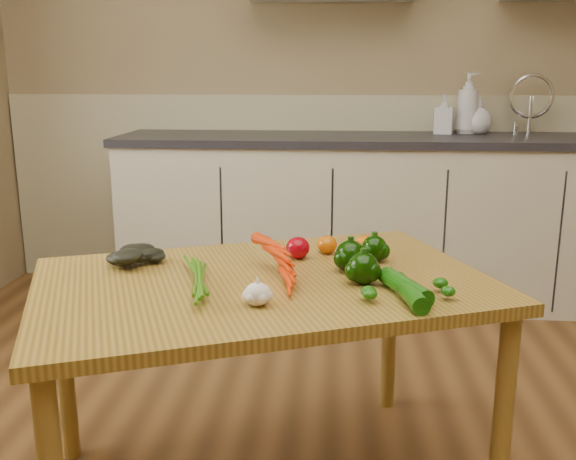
% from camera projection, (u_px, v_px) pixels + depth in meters
% --- Properties ---
extents(room, '(4.04, 5.04, 2.64)m').
position_uv_depth(room, '(371.00, 62.00, 1.37)').
color(room, brown).
rests_on(room, ground).
extents(counter_run, '(2.84, 0.64, 1.14)m').
position_uv_depth(counter_run, '(386.00, 217.00, 3.49)').
color(counter_run, beige).
rests_on(counter_run, ground).
extents(table, '(1.44, 1.19, 0.66)m').
position_uv_depth(table, '(264.00, 304.00, 1.81)').
color(table, olive).
rests_on(table, ground).
extents(soap_bottle_a, '(0.15, 0.15, 0.33)m').
position_uv_depth(soap_bottle_a, '(468.00, 103.00, 3.47)').
color(soap_bottle_a, silver).
rests_on(soap_bottle_a, counter_run).
extents(soap_bottle_b, '(0.12, 0.12, 0.21)m').
position_uv_depth(soap_bottle_b, '(444.00, 114.00, 3.46)').
color(soap_bottle_b, silver).
rests_on(soap_bottle_b, counter_run).
extents(soap_bottle_c, '(0.21, 0.21, 0.19)m').
position_uv_depth(soap_bottle_c, '(479.00, 116.00, 3.48)').
color(soap_bottle_c, silver).
rests_on(soap_bottle_c, counter_run).
extents(carrot_bunch, '(0.28, 0.25, 0.06)m').
position_uv_depth(carrot_bunch, '(255.00, 270.00, 1.76)').
color(carrot_bunch, '#EA3605').
rests_on(carrot_bunch, table).
extents(leafy_greens, '(0.18, 0.16, 0.09)m').
position_uv_depth(leafy_greens, '(139.00, 251.00, 1.91)').
color(leafy_greens, black).
rests_on(leafy_greens, table).
extents(garlic_bulb, '(0.07, 0.07, 0.06)m').
position_uv_depth(garlic_bulb, '(258.00, 294.00, 1.58)').
color(garlic_bulb, white).
rests_on(garlic_bulb, table).
extents(pepper_a, '(0.09, 0.09, 0.09)m').
position_uv_depth(pepper_a, '(350.00, 256.00, 1.86)').
color(pepper_a, black).
rests_on(pepper_a, table).
extents(pepper_b, '(0.08, 0.08, 0.08)m').
position_uv_depth(pepper_b, '(374.00, 249.00, 1.95)').
color(pepper_b, black).
rests_on(pepper_b, table).
extents(pepper_c, '(0.09, 0.09, 0.09)m').
position_uv_depth(pepper_c, '(363.00, 268.00, 1.74)').
color(pepper_c, black).
rests_on(pepper_c, table).
extents(tomato_a, '(0.07, 0.07, 0.07)m').
position_uv_depth(tomato_a, '(298.00, 248.00, 1.98)').
color(tomato_a, '#98020E').
rests_on(tomato_a, table).
extents(tomato_b, '(0.06, 0.06, 0.06)m').
position_uv_depth(tomato_b, '(327.00, 245.00, 2.04)').
color(tomato_b, '#CE5D05').
rests_on(tomato_b, table).
extents(tomato_c, '(0.07, 0.07, 0.06)m').
position_uv_depth(tomato_c, '(365.00, 246.00, 2.02)').
color(tomato_c, '#CE5D05').
rests_on(tomato_c, table).
extents(zucchini_a, '(0.13, 0.21, 0.05)m').
position_uv_depth(zucchini_a, '(405.00, 287.00, 1.65)').
color(zucchini_a, '#104907').
rests_on(zucchini_a, table).
extents(zucchini_b, '(0.08, 0.21, 0.05)m').
position_uv_depth(zucchini_b, '(409.00, 293.00, 1.61)').
color(zucchini_b, '#104907').
rests_on(zucchini_b, table).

